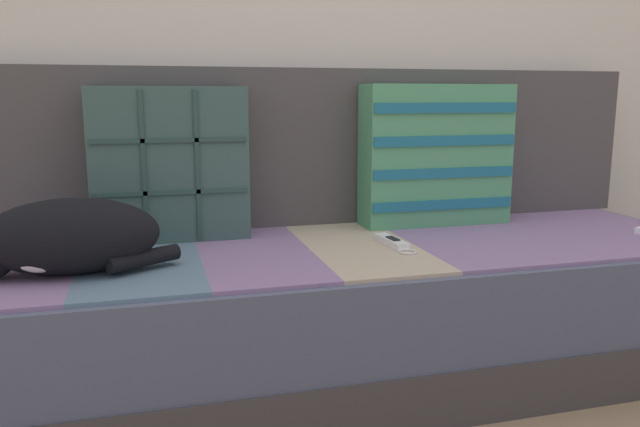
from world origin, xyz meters
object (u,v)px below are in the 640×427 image
(couch, at_px, (354,307))
(sleeping_cat, at_px, (65,239))
(throw_pillow_striped, at_px, (436,155))
(game_remote_near, at_px, (392,242))
(throw_pillow_quilted, at_px, (170,164))

(couch, bearing_deg, sleeping_cat, -169.74)
(throw_pillow_striped, xyz_separation_m, sleeping_cat, (-1.07, -0.31, -0.14))
(game_remote_near, bearing_deg, throw_pillow_quilted, 156.84)
(couch, relative_size, sleeping_cat, 4.67)
(throw_pillow_striped, height_order, sleeping_cat, throw_pillow_striped)
(sleeping_cat, bearing_deg, throw_pillow_striped, 16.14)
(couch, distance_m, throw_pillow_quilted, 0.66)
(throw_pillow_striped, bearing_deg, game_remote_near, -134.52)
(couch, distance_m, throw_pillow_striped, 0.55)
(throw_pillow_striped, bearing_deg, sleeping_cat, -163.86)
(sleeping_cat, bearing_deg, game_remote_near, 4.39)
(sleeping_cat, distance_m, game_remote_near, 0.83)
(game_remote_near, bearing_deg, couch, 140.35)
(throw_pillow_quilted, xyz_separation_m, throw_pillow_striped, (0.82, -0.00, 0.00))
(throw_pillow_quilted, relative_size, sleeping_cat, 0.93)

